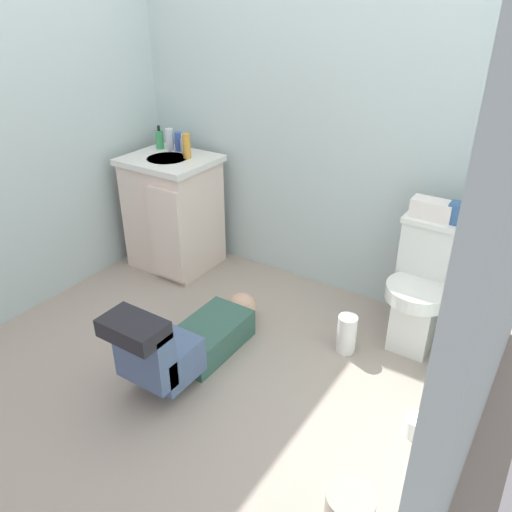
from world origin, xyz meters
The scene contains 16 objects.
ground_plane centered at (0.00, 0.00, -0.02)m, with size 3.10×2.95×0.04m, color gray.
wall_back centered at (0.00, 1.02, 1.20)m, with size 2.76×0.08×2.40m, color #B1C5C2.
wall_left centered at (-1.34, 0.00, 1.20)m, with size 0.08×1.95×2.40m, color #B1C5C2.
toilet centered at (0.90, 0.69, 0.37)m, with size 0.36×0.46×0.75m.
vanity_cabinet centered at (-0.91, 0.64, 0.42)m, with size 0.60×0.53×0.82m.
faucet centered at (-0.91, 0.79, 0.87)m, with size 0.02×0.02×0.10m, color silver.
person_plumber centered at (-0.07, -0.23, 0.18)m, with size 0.38×1.06×0.52m.
tissue_box centered at (0.86, 0.78, 0.80)m, with size 0.22×0.11×0.10m, color silver.
toiletry_bag centered at (1.01, 0.78, 0.81)m, with size 0.12×0.09×0.11m, color #33598C.
soap_dispenser centered at (-1.10, 0.77, 0.89)m, with size 0.06×0.06×0.17m.
bottle_clear centered at (-1.00, 0.77, 0.90)m, with size 0.06×0.06×0.16m, color silver.
bottle_blue centered at (-0.95, 0.80, 0.89)m, with size 0.05×0.05×0.13m, color #405EBA.
bottle_white centered at (-0.86, 0.77, 0.89)m, with size 0.05×0.05×0.14m, color white.
bottle_amber centered at (-0.79, 0.71, 0.90)m, with size 0.05×0.05×0.17m, color gold.
paper_towel_roll centered at (0.60, 0.37, 0.12)m, with size 0.11×0.11×0.23m, color white.
toilet_paper_roll centered at (1.14, -0.03, 0.05)m, with size 0.11×0.11×0.10m, color white.
Camera 1 is at (1.46, -1.89, 1.89)m, focal length 36.01 mm.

